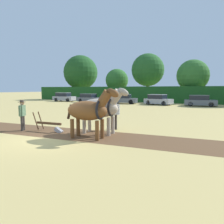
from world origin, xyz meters
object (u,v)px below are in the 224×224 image
object	(u,v)px
farmer_at_plow	(22,113)
parked_car_left	(89,98)
parked_car_far_left	(64,97)
parked_car_center_right	(200,101)
tree_far_left	(81,73)
draft_horse_lead_right	(101,108)
tree_left	(117,80)
tree_center_left	(148,70)
plow	(51,126)
farmer_beside_team	(114,112)
draft_horse_lead_left	(89,110)
parked_car_center	(158,100)
parked_car_center_left	(124,99)
tree_center	(193,76)

from	to	relation	value
farmer_at_plow	parked_car_left	distance (m)	24.56
parked_car_far_left	parked_car_center_right	size ratio (longest dim) A/B	0.98
tree_far_left	draft_horse_lead_right	xyz separation A→B (m)	(23.72, -30.33, -4.53)
tree_left	tree_center_left	size ratio (longest dim) A/B	0.71
plow	parked_car_left	world-z (taller)	parked_car_left
tree_far_left	farmer_beside_team	xyz separation A→B (m)	(23.79, -29.02, -4.88)
tree_far_left	plow	bearing A→B (deg)	-55.86
tree_center_left	draft_horse_lead_left	size ratio (longest dim) A/B	3.24
tree_left	parked_car_left	bearing A→B (deg)	-92.46
parked_car_center	tree_left	bearing A→B (deg)	151.51
parked_car_center_left	parked_car_far_left	bearing A→B (deg)	166.56
parked_car_center_left	parked_car_center_right	bearing A→B (deg)	-9.52
draft_horse_lead_right	farmer_beside_team	bearing A→B (deg)	81.64
draft_horse_lead_left	parked_car_center	size ratio (longest dim) A/B	0.66
parked_car_center_left	parked_car_center_right	xyz separation A→B (m)	(10.88, 0.36, -0.00)
tree_far_left	parked_car_center_right	world-z (taller)	tree_far_left
farmer_at_plow	parked_car_left	world-z (taller)	farmer_at_plow
farmer_at_plow	tree_far_left	bearing A→B (deg)	93.61
tree_far_left	draft_horse_lead_right	distance (m)	38.77
parked_car_left	parked_car_center_right	world-z (taller)	same
tree_far_left	tree_center	distance (m)	24.00
tree_center_left	plow	world-z (taller)	tree_center_left
tree_center	draft_horse_lead_right	world-z (taller)	tree_center
tree_far_left	parked_car_left	xyz separation A→B (m)	(8.73, -9.57, -5.15)
draft_horse_lead_left	farmer_at_plow	world-z (taller)	draft_horse_lead_left
tree_far_left	parked_car_center_right	xyz separation A→B (m)	(25.95, -9.06, -5.16)
parked_car_far_left	parked_car_left	bearing A→B (deg)	-12.82
tree_far_left	parked_car_far_left	xyz separation A→B (m)	(2.84, -8.99, -5.10)
plow	parked_car_center_right	bearing A→B (deg)	72.29
plow	farmer_at_plow	size ratio (longest dim) A/B	1.07
tree_far_left	farmer_at_plow	xyz separation A→B (m)	(19.52, -31.63, -4.89)
tree_center_left	parked_car_left	distance (m)	12.62
tree_center_left	farmer_at_plow	distance (m)	31.93
tree_center	plow	xyz separation A→B (m)	(-2.76, -29.32, -4.09)
parked_car_far_left	parked_car_center_left	world-z (taller)	parked_car_far_left
tree_left	parked_car_far_left	distance (m)	11.28
draft_horse_lead_left	parked_car_far_left	size ratio (longest dim) A/B	0.65
tree_left	tree_center_left	xyz separation A→B (m)	(6.51, -0.10, 1.78)
draft_horse_lead_right	parked_car_left	xyz separation A→B (m)	(-14.99, 20.76, -0.62)
tree_center	parked_car_center	distance (m)	9.00
parked_car_center	farmer_at_plow	bearing A→B (deg)	-81.95
tree_center	farmer_beside_team	distance (m)	27.39
farmer_beside_team	parked_car_center_right	xyz separation A→B (m)	(2.16, 19.95, -0.27)
plow	tree_far_left	bearing A→B (deg)	118.72
draft_horse_lead_left	farmer_beside_team	distance (m)	2.50
farmer_at_plow	parked_car_center_right	size ratio (longest dim) A/B	0.40
tree_left	parked_car_left	distance (m)	9.93
plow	parked_car_center	bearing A→B (deg)	86.45
farmer_at_plow	parked_car_center	bearing A→B (deg)	59.64
farmer_beside_team	parked_car_left	distance (m)	24.60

